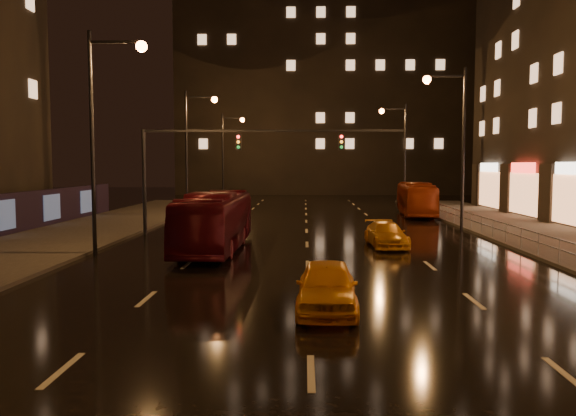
{
  "coord_description": "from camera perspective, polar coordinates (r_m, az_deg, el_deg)",
  "views": [
    {
      "loc": [
        -0.14,
        -12.85,
        4.11
      ],
      "look_at": [
        -0.75,
        8.15,
        2.5
      ],
      "focal_mm": 35.0,
      "sensor_mm": 36.0,
      "label": 1
    }
  ],
  "objects": [
    {
      "name": "railing_right",
      "position": [
        32.69,
        20.12,
        -1.52
      ],
      "size": [
        0.05,
        56.0,
        1.0
      ],
      "color": "#99999E",
      "rests_on": "sidewalk_right"
    },
    {
      "name": "taxi_far",
      "position": [
        28.77,
        9.95,
        -2.66
      ],
      "size": [
        1.98,
        4.32,
        1.23
      ],
      "primitive_type": "imported",
      "rotation": [
        0.0,
        0.0,
        0.06
      ],
      "color": "orange",
      "rests_on": "ground"
    },
    {
      "name": "ground",
      "position": [
        33.1,
        1.91,
        -2.75
      ],
      "size": [
        140.0,
        140.0,
        0.0
      ],
      "primitive_type": "plane",
      "color": "black",
      "rests_on": "ground"
    },
    {
      "name": "sidewalk_left",
      "position": [
        31.15,
        -23.78,
        -3.43
      ],
      "size": [
        7.0,
        70.0,
        0.15
      ],
      "primitive_type": "cube",
      "color": "#38332D",
      "rests_on": "ground"
    },
    {
      "name": "traffic_signal",
      "position": [
        33.22,
        -6.87,
        5.44
      ],
      "size": [
        15.31,
        0.32,
        6.2
      ],
      "color": "black",
      "rests_on": "ground"
    },
    {
      "name": "taxi_near",
      "position": [
        15.95,
        3.98,
        -7.94
      ],
      "size": [
        1.83,
        4.21,
        1.41
      ],
      "primitive_type": "imported",
      "rotation": [
        0.0,
        0.0,
        -0.04
      ],
      "color": "orange",
      "rests_on": "ground"
    },
    {
      "name": "bus_curb",
      "position": [
        46.85,
        12.87,
        0.91
      ],
      "size": [
        3.08,
        9.89,
        2.71
      ],
      "primitive_type": "imported",
      "rotation": [
        0.0,
        0.0,
        -0.08
      ],
      "color": "maroon",
      "rests_on": "ground"
    },
    {
      "name": "bus_red",
      "position": [
        27.28,
        -7.39,
        -1.33
      ],
      "size": [
        2.48,
        10.16,
        2.82
      ],
      "primitive_type": "imported",
      "rotation": [
        0.0,
        0.0,
        -0.01
      ],
      "color": "#4C0A13",
      "rests_on": "ground"
    },
    {
      "name": "building_distant",
      "position": [
        86.07,
        4.54,
        13.67
      ],
      "size": [
        44.0,
        16.0,
        36.0
      ],
      "primitive_type": "cube",
      "color": "black",
      "rests_on": "ground"
    }
  ]
}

